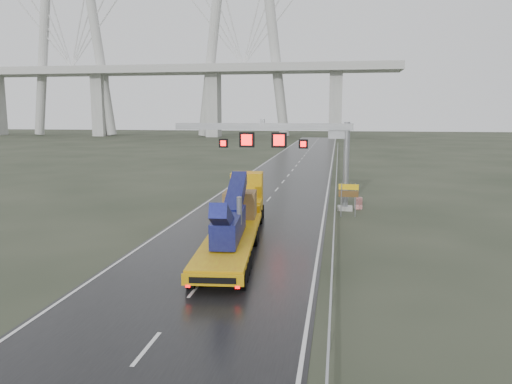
% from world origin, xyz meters
% --- Properties ---
extents(ground, '(400.00, 400.00, 0.00)m').
position_xyz_m(ground, '(0.00, 0.00, 0.00)').
color(ground, '#282F21').
rests_on(ground, ground).
extents(road, '(11.00, 200.00, 0.02)m').
position_xyz_m(road, '(0.00, 40.00, 0.01)').
color(road, black).
rests_on(road, ground).
extents(guardrail, '(0.20, 140.00, 1.40)m').
position_xyz_m(guardrail, '(6.10, 30.00, 0.70)').
color(guardrail, '#94979C').
rests_on(guardrail, ground).
extents(sign_gantry, '(14.90, 1.20, 7.42)m').
position_xyz_m(sign_gantry, '(2.10, 17.99, 5.61)').
color(sign_gantry, '#A6A7A2').
rests_on(sign_gantry, ground).
extents(heavy_haul_truck, '(4.22, 18.04, 4.20)m').
position_xyz_m(heavy_haul_truck, '(0.07, 7.38, 1.63)').
color(heavy_haul_truck, '#C67D0B').
rests_on(heavy_haul_truck, ground).
extents(exit_sign_pair, '(1.51, 0.19, 2.58)m').
position_xyz_m(exit_sign_pair, '(7.10, 15.33, 1.81)').
color(exit_sign_pair, gray).
rests_on(exit_sign_pair, ground).
extents(striped_barrier, '(0.64, 0.44, 0.99)m').
position_xyz_m(striped_barrier, '(8.00, 18.56, 0.49)').
color(striped_barrier, red).
rests_on(striped_barrier, ground).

